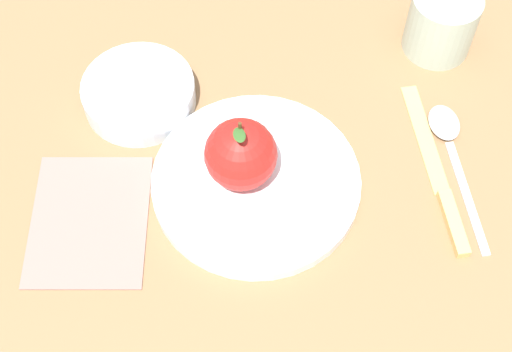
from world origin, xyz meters
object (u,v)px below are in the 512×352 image
Objects in this scene: apple at (241,154)px; cup at (442,21)px; side_bowl at (139,92)px; knife at (439,181)px; spoon at (449,140)px; linen_napkin at (89,220)px; dinner_plate at (256,182)px.

apple is 1.15× the size of cup.
side_bowl is 0.34m from knife.
spoon is 1.21× the size of linen_napkin.
knife is (0.09, 0.33, -0.02)m from side_bowl.
apple is 0.24m from spoon.
dinner_plate is 0.20m from knife.
cup is 0.20m from knife.
cup is 0.52× the size of linen_napkin.
cup is 0.15m from spoon.
spoon is at bearing 106.93° from linen_napkin.
dinner_plate is 1.75× the size of side_bowl.
cup reaches higher than spoon.
dinner_plate is at bearing 106.36° from linen_napkin.
knife is 0.06m from spoon.
linen_napkin is (0.12, -0.38, -0.00)m from spoon.
side_bowl reaches higher than dinner_plate.
dinner_plate is at bearing -86.27° from knife.
dinner_plate is 0.17m from side_bowl.
cup reaches higher than side_bowl.
spoon reaches higher than knife.
knife is at bearing 74.46° from side_bowl.
apple reaches higher than dinner_plate.
dinner_plate is at bearing 52.48° from side_bowl.
spoon is (0.14, 0.00, -0.04)m from cup.
side_bowl is 0.16m from linen_napkin.
spoon is at bearing 164.30° from knife.
dinner_plate is 0.18m from linen_napkin.
dinner_plate is 2.76× the size of cup.
spoon is (0.04, 0.35, -0.01)m from side_bowl.
side_bowl is 0.58× the size of knife.
side_bowl is 0.35m from spoon.
cup is at bearing 124.24° from linen_napkin.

